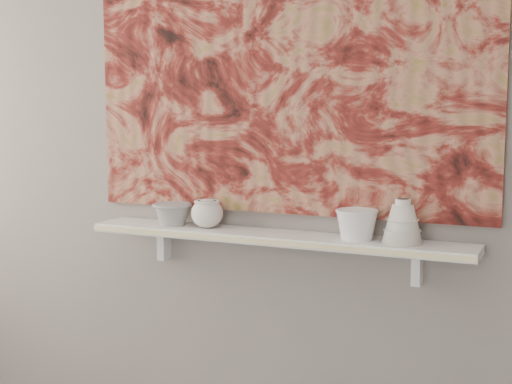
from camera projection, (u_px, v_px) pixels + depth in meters
The scene contains 11 objects.
wall_back at pixel (285, 113), 2.53m from camera, with size 3.60×3.60×0.00m, color gray.
shelf at pixel (274, 237), 2.50m from camera, with size 1.40×0.18×0.03m, color silver.
shelf_stripe at pixel (264, 242), 2.42m from camera, with size 1.40×0.01×0.02m, color beige.
bracket_left at pixel (164, 244), 2.77m from camera, with size 0.03×0.06×0.12m, color silver.
bracket_right at pixel (417, 267), 2.37m from camera, with size 0.03×0.06×0.12m, color silver.
painting at pixel (284, 58), 2.50m from camera, with size 1.50×0.03×1.10m, color maroon.
house_motif at pixel (409, 149), 2.34m from camera, with size 0.09×0.00×0.08m, color black.
bowl_grey at pixel (172, 214), 2.66m from camera, with size 0.15×0.15×0.09m, color gray, non-canonical shape.
cup_cream at pixel (207, 213), 2.60m from camera, with size 0.12×0.12×0.11m, color silver, non-canonical shape.
bell_vessel at pixel (402, 221), 2.31m from camera, with size 0.13×0.13×0.15m, color beige, non-canonical shape.
bowl_white at pixel (357, 224), 2.37m from camera, with size 0.14×0.14×0.10m, color silver, non-canonical shape.
Camera 1 is at (0.94, -0.77, 1.38)m, focal length 50.00 mm.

